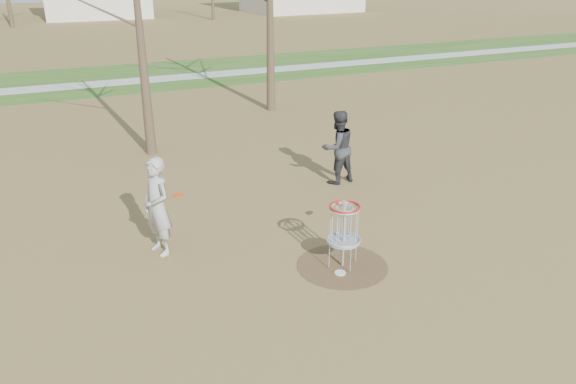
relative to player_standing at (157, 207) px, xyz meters
The scene contains 9 objects.
ground 3.88m from the player_standing, 33.20° to the right, with size 160.00×160.00×0.00m, color brown.
green_band 19.24m from the player_standing, 80.63° to the left, with size 160.00×8.00×0.01m, color #2D5119.
footpath 18.25m from the player_standing, 80.12° to the left, with size 160.00×1.50×0.01m, color #9E9E99.
dirt_circle 3.87m from the player_standing, 33.20° to the right, with size 1.80×1.80×0.01m, color #47331E.
player_standing is the anchor object (origin of this frame).
player_throwing 5.56m from the player_standing, 20.64° to the left, with size 0.96×0.75×1.98m, color #2E2E32.
disc_grounded 3.86m from the player_standing, 37.88° to the right, with size 0.22×0.22×0.02m, color silver.
discs_in_play 2.21m from the player_standing, 14.31° to the right, with size 3.56×0.82×0.57m.
disc_golf_basket 3.74m from the player_standing, 33.20° to the right, with size 0.64×0.64×1.35m.
Camera 1 is at (-4.96, -8.37, 5.62)m, focal length 35.00 mm.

